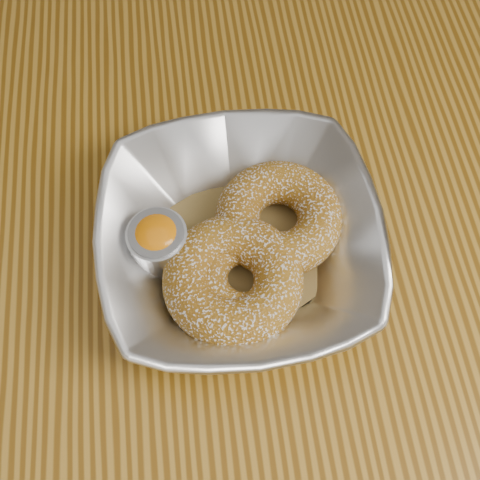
{
  "coord_description": "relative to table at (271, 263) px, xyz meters",
  "views": [
    {
      "loc": [
        -0.06,
        -0.24,
        1.21
      ],
      "look_at": [
        -0.04,
        -0.03,
        0.78
      ],
      "focal_mm": 42.0,
      "sensor_mm": 36.0,
      "label": 1
    }
  ],
  "objects": [
    {
      "name": "ground_plane",
      "position": [
        0.0,
        0.0,
        -0.65
      ],
      "size": [
        4.0,
        4.0,
        0.0
      ],
      "primitive_type": "plane",
      "color": "#565659",
      "rests_on": "ground"
    },
    {
      "name": "table",
      "position": [
        0.0,
        0.0,
        0.0
      ],
      "size": [
        1.2,
        0.8,
        0.75
      ],
      "color": "#8C601A",
      "rests_on": "ground_plane"
    },
    {
      "name": "serving_bowl",
      "position": [
        -0.04,
        -0.03,
        0.13
      ],
      "size": [
        0.24,
        0.24,
        0.06
      ],
      "primitive_type": "imported",
      "color": "silver",
      "rests_on": "table"
    },
    {
      "name": "parchment",
      "position": [
        -0.04,
        -0.03,
        0.11
      ],
      "size": [
        0.2,
        0.2,
        0.0
      ],
      "primitive_type": "cube",
      "rotation": [
        0.0,
        0.0,
        0.5
      ],
      "color": "olive",
      "rests_on": "table"
    },
    {
      "name": "donut_back",
      "position": [
        -0.0,
        -0.01,
        0.13
      ],
      "size": [
        0.13,
        0.13,
        0.04
      ],
      "primitive_type": "torus",
      "rotation": [
        0.0,
        0.0,
        -0.21
      ],
      "color": "#905C15",
      "rests_on": "parchment"
    },
    {
      "name": "donut_front",
      "position": [
        -0.05,
        -0.07,
        0.13
      ],
      "size": [
        0.15,
        0.15,
        0.04
      ],
      "primitive_type": "torus",
      "rotation": [
        0.0,
        0.0,
        0.38
      ],
      "color": "#905C15",
      "rests_on": "parchment"
    },
    {
      "name": "donut_extra",
      "position": [
        -0.04,
        -0.07,
        0.12
      ],
      "size": [
        0.11,
        0.11,
        0.03
      ],
      "primitive_type": "torus",
      "rotation": [
        0.0,
        0.0,
        -0.24
      ],
      "color": "#905C15",
      "rests_on": "parchment"
    },
    {
      "name": "ramekin",
      "position": [
        -0.11,
        -0.03,
        0.13
      ],
      "size": [
        0.05,
        0.05,
        0.05
      ],
      "color": "silver",
      "rests_on": "table"
    }
  ]
}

